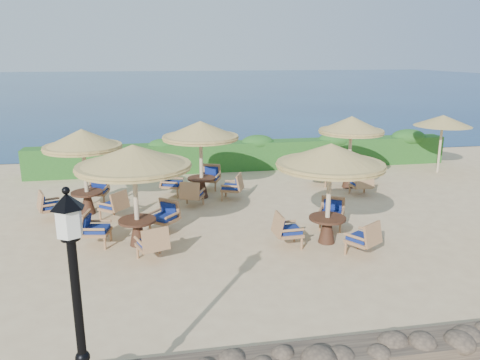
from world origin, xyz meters
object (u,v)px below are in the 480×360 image
lamp_post (80,332)px  cafe_set_3 (84,158)px  cafe_set_4 (201,147)px  cafe_set_1 (330,173)px  cafe_set_0 (134,173)px  extra_parasol (443,121)px  cafe_set_5 (351,140)px

lamp_post → cafe_set_3: size_ratio=1.21×
cafe_set_3 → cafe_set_4: size_ratio=0.96×
cafe_set_1 → cafe_set_3: size_ratio=1.02×
lamp_post → cafe_set_0: size_ratio=1.14×
cafe_set_1 → extra_parasol: bearing=41.2°
cafe_set_1 → cafe_set_0: bearing=171.6°
extra_parasol → cafe_set_4: (-10.10, -1.76, -0.41)m
extra_parasol → cafe_set_0: bearing=-155.1°
cafe_set_4 → cafe_set_5: bearing=2.8°
cafe_set_4 → cafe_set_0: bearing=-117.8°
cafe_set_0 → cafe_set_1: same height
cafe_set_5 → cafe_set_4: bearing=-177.2°
cafe_set_5 → lamp_post: bearing=-127.2°
extra_parasol → cafe_set_0: (-12.15, -5.65, -0.24)m
lamp_post → extra_parasol: lamp_post is taller
cafe_set_0 → cafe_set_1: bearing=-8.4°
lamp_post → cafe_set_1: size_ratio=1.18×
extra_parasol → cafe_set_5: cafe_set_5 is taller
lamp_post → cafe_set_1: bearing=46.6°
extra_parasol → cafe_set_4: 10.26m
cafe_set_0 → cafe_set_4: 4.40m
extra_parasol → cafe_set_0: cafe_set_0 is taller
cafe_set_1 → cafe_set_5: size_ratio=1.01×
extra_parasol → cafe_set_5: size_ratio=0.87×
cafe_set_1 → cafe_set_5: (2.66, 4.88, -0.11)m
extra_parasol → cafe_set_1: 9.68m
cafe_set_4 → cafe_set_1: bearing=-58.6°
lamp_post → cafe_set_5: (7.98, 10.51, 0.24)m
extra_parasol → cafe_set_3: bearing=-168.4°
cafe_set_3 → cafe_set_1: bearing=-28.7°
cafe_set_0 → cafe_set_5: size_ratio=1.04×
lamp_post → cafe_set_5: 13.20m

